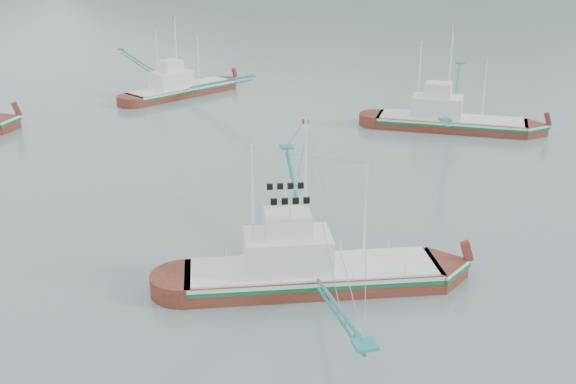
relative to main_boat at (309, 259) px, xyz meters
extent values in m
plane|color=slate|center=(0.45, 0.69, -1.67)|extent=(1200.00, 1200.00, 0.00)
cube|color=#5B2013|center=(0.21, -0.03, -1.48)|extent=(14.66, 5.62, 1.90)
cube|color=silver|center=(0.21, -0.03, -0.67)|extent=(14.38, 5.66, 0.21)
cube|color=#0C5A32|center=(0.21, -0.03, -0.90)|extent=(14.38, 5.68, 0.21)
cube|color=silver|center=(0.21, -0.03, -0.48)|extent=(13.92, 5.34, 0.11)
cube|color=silver|center=(-1.21, 0.16, 0.52)|extent=(5.11, 3.64, 2.09)
cube|color=silver|center=(-1.21, 0.16, 2.24)|extent=(2.73, 2.40, 1.33)
cylinder|color=white|center=(-0.27, 0.03, 3.76)|extent=(0.15, 0.15, 8.57)
cylinder|color=white|center=(-3.10, 0.40, 3.12)|extent=(0.13, 0.13, 7.28)
cylinder|color=white|center=(3.04, -0.40, 2.48)|extent=(0.11, 0.11, 6.00)
cube|color=#5B2013|center=(-1.74, 50.05, -1.48)|extent=(13.53, 10.24, 1.82)
cube|color=silver|center=(-1.74, 50.05, -0.71)|extent=(13.34, 10.16, 0.20)
cube|color=#0C5A32|center=(-1.74, 50.05, -0.94)|extent=(13.35, 10.17, 0.20)
cube|color=silver|center=(-1.74, 50.05, -0.53)|extent=(12.86, 9.73, 0.11)
cube|color=silver|center=(-2.90, 49.34, 0.43)|extent=(5.40, 4.86, 2.00)
cube|color=silver|center=(-2.90, 49.34, 2.06)|extent=(3.06, 2.94, 1.27)
cylinder|color=white|center=(-2.13, 49.81, 3.52)|extent=(0.15, 0.15, 8.19)
cylinder|color=white|center=(-4.45, 48.39, 2.91)|extent=(0.13, 0.13, 6.96)
cylinder|color=white|center=(0.59, 51.48, 2.29)|extent=(0.11, 0.11, 5.73)
cube|color=#5B2013|center=(22.52, 28.35, -1.47)|extent=(14.51, 10.46, 1.93)
cube|color=silver|center=(22.52, 28.35, -0.65)|extent=(14.30, 10.39, 0.21)
cube|color=#0C5A32|center=(22.52, 28.35, -0.89)|extent=(14.31, 10.40, 0.21)
cube|color=silver|center=(22.52, 28.35, -0.46)|extent=(13.79, 9.94, 0.12)
cube|color=silver|center=(21.26, 29.06, 0.55)|extent=(5.72, 5.06, 2.12)
cube|color=silver|center=(21.26, 29.06, 2.29)|extent=(3.23, 3.08, 1.35)
cylinder|color=white|center=(22.10, 28.58, 3.84)|extent=(0.15, 0.15, 8.69)
cylinder|color=white|center=(19.57, 30.00, 3.18)|extent=(0.14, 0.14, 7.38)
cylinder|color=white|center=(25.04, 26.93, 2.53)|extent=(0.12, 0.12, 6.08)
camera|label=1|loc=(-9.97, -34.88, 17.48)|focal=45.00mm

